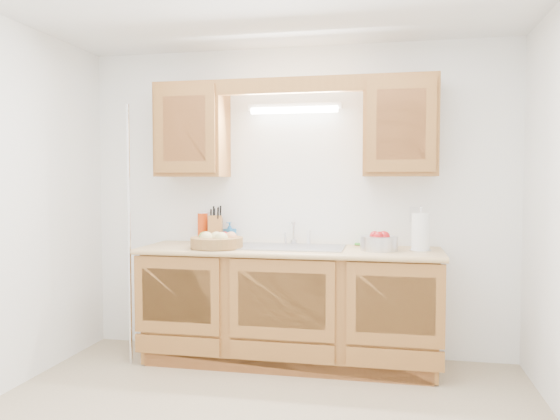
% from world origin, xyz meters
% --- Properties ---
extents(room, '(3.52, 3.50, 2.50)m').
position_xyz_m(room, '(0.00, 0.00, 1.25)').
color(room, tan).
rests_on(room, ground).
extents(base_cabinets, '(2.20, 0.60, 0.86)m').
position_xyz_m(base_cabinets, '(0.00, 1.20, 0.44)').
color(base_cabinets, '#A46730').
rests_on(base_cabinets, ground).
extents(countertop, '(2.30, 0.63, 0.04)m').
position_xyz_m(countertop, '(0.00, 1.19, 0.88)').
color(countertop, '#E2B276').
rests_on(countertop, base_cabinets).
extents(upper_cabinet_left, '(0.55, 0.33, 0.75)m').
position_xyz_m(upper_cabinet_left, '(-0.83, 1.33, 1.83)').
color(upper_cabinet_left, '#A46730').
rests_on(upper_cabinet_left, room).
extents(upper_cabinet_right, '(0.55, 0.33, 0.75)m').
position_xyz_m(upper_cabinet_right, '(0.83, 1.33, 1.83)').
color(upper_cabinet_right, '#A46730').
rests_on(upper_cabinet_right, room).
extents(valance, '(2.20, 0.05, 0.12)m').
position_xyz_m(valance, '(0.00, 1.19, 2.14)').
color(valance, '#A46730').
rests_on(valance, room).
extents(fluorescent_fixture, '(0.76, 0.08, 0.08)m').
position_xyz_m(fluorescent_fixture, '(0.00, 1.42, 2.00)').
color(fluorescent_fixture, white).
rests_on(fluorescent_fixture, room).
extents(sink, '(0.84, 0.46, 0.36)m').
position_xyz_m(sink, '(0.00, 1.21, 0.83)').
color(sink, '#9E9EA3').
rests_on(sink, countertop).
extents(wire_shelf_pole, '(0.03, 0.03, 2.00)m').
position_xyz_m(wire_shelf_pole, '(-1.20, 0.94, 1.00)').
color(wire_shelf_pole, silver).
rests_on(wire_shelf_pole, ground).
extents(outlet_plate, '(0.08, 0.01, 0.12)m').
position_xyz_m(outlet_plate, '(0.95, 1.49, 1.15)').
color(outlet_plate, white).
rests_on(outlet_plate, room).
extents(fruit_basket, '(0.42, 0.42, 0.13)m').
position_xyz_m(fruit_basket, '(-0.54, 1.07, 0.96)').
color(fruit_basket, '#9C6A3E').
rests_on(fruit_basket, countertop).
extents(knife_block, '(0.15, 0.20, 0.32)m').
position_xyz_m(knife_block, '(-0.65, 1.36, 1.02)').
color(knife_block, '#A46730').
rests_on(knife_block, countertop).
extents(orange_canister, '(0.10, 0.10, 0.26)m').
position_xyz_m(orange_canister, '(-0.78, 1.43, 1.03)').
color(orange_canister, '#E5400C').
rests_on(orange_canister, countertop).
extents(soap_bottle, '(0.10, 0.11, 0.18)m').
position_xyz_m(soap_bottle, '(-0.54, 1.41, 0.99)').
color(soap_bottle, '#2169A8').
rests_on(soap_bottle, countertop).
extents(sponge, '(0.11, 0.07, 0.02)m').
position_xyz_m(sponge, '(0.54, 1.44, 0.91)').
color(sponge, '#CC333F').
rests_on(sponge, countertop).
extents(paper_towel, '(0.17, 0.17, 0.33)m').
position_xyz_m(paper_towel, '(0.98, 1.18, 1.04)').
color(paper_towel, silver).
rests_on(paper_towel, countertop).
extents(apple_bowl, '(0.34, 0.34, 0.14)m').
position_xyz_m(apple_bowl, '(0.68, 1.17, 0.96)').
color(apple_bowl, silver).
rests_on(apple_bowl, countertop).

